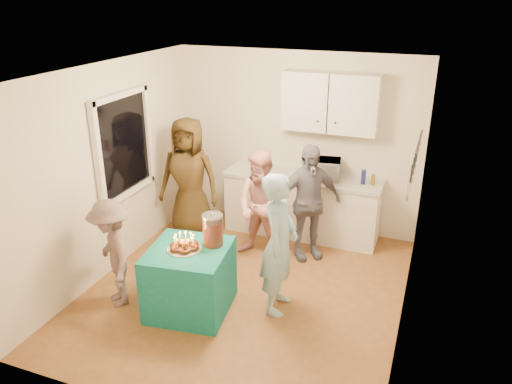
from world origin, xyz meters
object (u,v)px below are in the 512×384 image
(counter, at_px, (302,207))
(woman_back_left, at_px, (189,179))
(punch_jar, at_px, (213,231))
(woman_back_right, at_px, (307,202))
(man_birthday, at_px, (279,244))
(child_near_left, at_px, (113,254))
(microwave, at_px, (322,169))
(party_table, at_px, (190,279))
(woman_back_center, at_px, (262,206))

(counter, distance_m, woman_back_left, 1.67)
(punch_jar, relative_size, woman_back_right, 0.22)
(counter, xyz_separation_m, man_birthday, (0.27, -1.88, 0.38))
(man_birthday, height_order, child_near_left, man_birthday)
(microwave, bearing_deg, woman_back_right, -101.26)
(punch_jar, xyz_separation_m, woman_back_right, (0.68, 1.43, -0.14))
(party_table, bearing_deg, child_near_left, -167.53)
(party_table, height_order, woman_back_center, woman_back_center)
(man_birthday, height_order, woman_back_center, man_birthday)
(microwave, xyz_separation_m, party_table, (-0.91, -2.25, -0.67))
(counter, bearing_deg, child_near_left, -121.55)
(microwave, distance_m, punch_jar, 2.17)
(woman_back_left, distance_m, woman_back_right, 1.73)
(woman_back_center, distance_m, child_near_left, 1.98)
(microwave, xyz_separation_m, woman_back_left, (-1.75, -0.62, -0.17))
(punch_jar, bearing_deg, woman_back_center, 83.32)
(woman_back_center, height_order, child_near_left, woman_back_center)
(microwave, bearing_deg, woman_back_center, -132.03)
(woman_back_right, bearing_deg, man_birthday, -126.19)
(party_table, relative_size, woman_back_right, 0.54)
(man_birthday, distance_m, child_near_left, 1.86)
(punch_jar, height_order, man_birthday, man_birthday)
(microwave, relative_size, woman_back_left, 0.28)
(counter, height_order, microwave, microwave)
(woman_back_left, bearing_deg, party_table, -69.48)
(counter, distance_m, woman_back_center, 0.97)
(microwave, distance_m, party_table, 2.52)
(child_near_left, bearing_deg, party_table, 55.66)
(counter, height_order, punch_jar, punch_jar)
(woman_back_center, relative_size, child_near_left, 1.17)
(counter, height_order, woman_back_left, woman_back_left)
(party_table, distance_m, woman_back_left, 1.90)
(woman_back_right, xyz_separation_m, child_near_left, (-1.74, -1.81, -0.15))
(woman_back_center, bearing_deg, punch_jar, -88.98)
(man_birthday, height_order, woman_back_right, man_birthday)
(microwave, xyz_separation_m, woman_back_right, (-0.03, -0.63, -0.26))
(punch_jar, xyz_separation_m, man_birthday, (0.70, 0.18, -0.12))
(woman_back_right, bearing_deg, woman_back_center, 166.64)
(microwave, distance_m, child_near_left, 3.04)
(microwave, height_order, woman_back_right, woman_back_right)
(party_table, height_order, child_near_left, child_near_left)
(punch_jar, height_order, woman_back_right, woman_back_right)
(child_near_left, bearing_deg, punch_jar, 63.15)
(man_birthday, bearing_deg, punch_jar, 99.64)
(counter, bearing_deg, party_table, -105.99)
(microwave, relative_size, woman_back_right, 0.32)
(punch_jar, distance_m, child_near_left, 1.17)
(counter, distance_m, child_near_left, 2.87)
(woman_back_left, bearing_deg, microwave, 12.83)
(counter, relative_size, microwave, 4.39)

